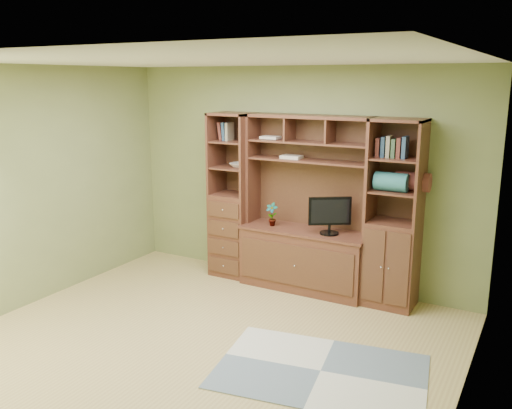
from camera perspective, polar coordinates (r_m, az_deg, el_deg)
The scene contains 11 objects.
room at distance 4.85m, azimuth -5.67°, elevation -0.66°, with size 4.60×4.10×2.64m.
center_hutch at distance 6.28m, azimuth 5.17°, elevation -0.05°, with size 1.54×0.53×2.05m, color #542B1D.
left_tower at distance 6.77m, azimuth -2.44°, elevation 0.95°, with size 0.50×0.45×2.05m, color #542B1D.
right_tower at distance 5.99m, azimuth 14.31°, elevation -1.06°, with size 0.55×0.45×2.05m, color #542B1D.
rug at distance 4.88m, azimuth 6.81°, elevation -17.03°, with size 1.75×1.17×0.01m, color #999E9E.
monitor at distance 6.13m, azimuth 7.79°, elevation -0.44°, with size 0.49×0.22×0.59m, color black.
orchid at distance 6.46m, azimuth 1.68°, elevation -1.05°, with size 0.15×0.10×0.28m, color #B26A3C.
magazines at distance 6.36m, azimuth 3.78°, elevation 5.02°, with size 0.23×0.17×0.04m, color beige.
bowl at distance 6.65m, azimuth -1.75°, elevation 4.17°, with size 0.23×0.23×0.06m, color beige.
blanket_teal at distance 5.88m, azimuth 14.06°, elevation 2.32°, with size 0.34×0.20×0.20m, color #2A6C70.
blanket_red at distance 5.96m, azimuth 16.18°, elevation 2.34°, with size 0.36×0.20×0.20m, color brown.
Camera 1 is at (2.70, -3.87, 2.45)m, focal length 38.00 mm.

